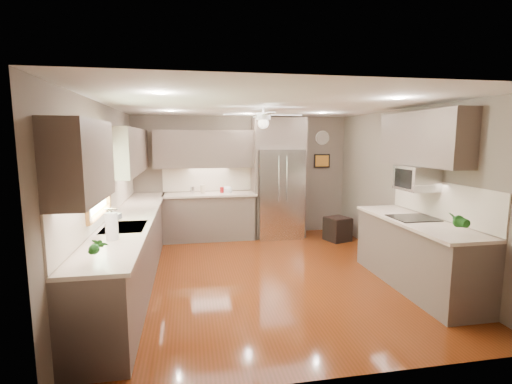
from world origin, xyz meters
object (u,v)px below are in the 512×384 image
object	(u,v)px
canister_c	(203,189)
stool	(337,229)
canister_b	(192,190)
paper_towel	(112,227)
potted_plant_left	(97,247)
potted_plant_right	(458,221)
canister_d	(222,190)
soap_bottle	(118,216)
microwave	(416,178)
refrigerator	(279,180)
bowl	(227,191)

from	to	relation	value
canister_c	stool	distance (m)	2.83
canister_b	paper_towel	bearing A→B (deg)	-105.05
potted_plant_left	potted_plant_right	bearing A→B (deg)	4.51
canister_d	canister_c	bearing A→B (deg)	178.12
soap_bottle	microwave	distance (m)	4.12
canister_d	soap_bottle	distance (m)	2.91
refrigerator	microwave	world-z (taller)	refrigerator
refrigerator	microwave	xyz separation A→B (m)	(1.33, -2.71, 0.29)
bowl	microwave	distance (m)	3.68
canister_d	soap_bottle	xyz separation A→B (m)	(-1.59, -2.44, 0.02)
canister_c	microwave	bearing A→B (deg)	-44.02
bowl	microwave	size ratio (longest dim) A/B	0.39
canister_c	paper_towel	bearing A→B (deg)	-108.41
canister_c	stool	world-z (taller)	canister_c
soap_bottle	potted_plant_left	xyz separation A→B (m)	(0.12, -1.65, 0.06)
canister_c	soap_bottle	size ratio (longest dim) A/B	0.96
potted_plant_left	paper_towel	size ratio (longest dim) A/B	0.88
potted_plant_left	paper_towel	xyz separation A→B (m)	(-0.02, 0.78, -0.01)
soap_bottle	potted_plant_left	world-z (taller)	potted_plant_left
canister_d	potted_plant_right	xyz separation A→B (m)	(2.36, -3.79, 0.10)
microwave	canister_b	bearing A→B (deg)	137.68
canister_d	bowl	xyz separation A→B (m)	(0.11, -0.01, -0.03)
potted_plant_right	bowl	world-z (taller)	potted_plant_right
bowl	refrigerator	distance (m)	1.08
canister_d	microwave	world-z (taller)	microwave
paper_towel	canister_b	bearing A→B (deg)	74.95
refrigerator	paper_towel	size ratio (longest dim) A/B	7.37
canister_b	microwave	bearing A→B (deg)	-42.32
refrigerator	stool	bearing A→B (deg)	-26.86
potted_plant_left	stool	world-z (taller)	potted_plant_left
potted_plant_left	microwave	bearing A→B (deg)	18.51
microwave	paper_towel	world-z (taller)	microwave
canister_b	potted_plant_left	size ratio (longest dim) A/B	0.44
potted_plant_right	potted_plant_left	bearing A→B (deg)	-175.49
canister_b	soap_bottle	xyz separation A→B (m)	(-1.00, -2.48, 0.01)
potted_plant_right	refrigerator	size ratio (longest dim) A/B	0.13
soap_bottle	bowl	world-z (taller)	soap_bottle
stool	bowl	bearing A→B (deg)	164.24
canister_b	potted_plant_right	bearing A→B (deg)	-52.39
soap_bottle	paper_towel	world-z (taller)	paper_towel
canister_d	paper_towel	bearing A→B (deg)	-114.24
potted_plant_right	bowl	bearing A→B (deg)	120.76
microwave	paper_towel	size ratio (longest dim) A/B	1.65
canister_c	canister_d	bearing A→B (deg)	-1.88
soap_bottle	potted_plant_right	size ratio (longest dim) A/B	0.52
canister_c	stool	bearing A→B (deg)	-13.30
canister_d	refrigerator	distance (m)	1.18
potted_plant_right	stool	bearing A→B (deg)	91.86
canister_d	stool	world-z (taller)	canister_d
potted_plant_left	bowl	world-z (taller)	potted_plant_left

